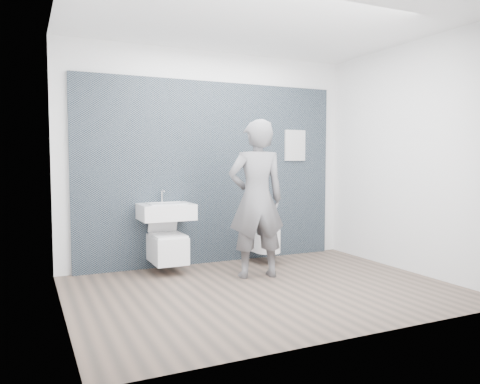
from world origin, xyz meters
name	(u,v)px	position (x,y,z in m)	size (l,w,h in m)	color
ground	(264,289)	(0.00, 0.00, 0.00)	(4.00, 4.00, 0.00)	brown
room_shell	(264,125)	(0.00, 0.00, 1.74)	(4.00, 4.00, 4.00)	silver
tile_wall	(213,262)	(0.00, 1.47, 0.00)	(3.60, 0.06, 2.40)	black
washbasin	(166,211)	(-0.72, 1.20, 0.75)	(0.64, 0.48, 0.48)	white
toilet_square	(167,247)	(-0.72, 1.16, 0.31)	(0.39, 0.56, 0.73)	white
toilet_rounded	(264,240)	(0.62, 1.16, 0.30)	(0.33, 0.56, 0.31)	white
info_placard	(294,254)	(1.25, 1.43, 0.00)	(0.33, 0.03, 0.44)	white
visitor	(256,199)	(0.17, 0.50, 0.92)	(0.67, 0.44, 1.84)	#5E5D62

